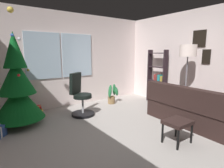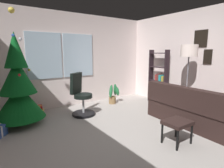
% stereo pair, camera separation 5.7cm
% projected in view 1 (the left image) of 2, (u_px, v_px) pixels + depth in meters
% --- Properties ---
extents(ground_plane, '(4.76, 5.35, 0.10)m').
position_uv_depth(ground_plane, '(137.00, 141.00, 3.28)').
color(ground_plane, '#A19A94').
extents(wall_back_with_windows, '(4.76, 0.12, 2.62)m').
position_uv_depth(wall_back_with_windows, '(72.00, 60.00, 5.22)').
color(wall_back_with_windows, silver).
rests_on(wall_back_with_windows, ground_plane).
extents(wall_right_with_frames, '(0.12, 5.35, 2.62)m').
position_uv_depth(wall_right_with_frames, '(211.00, 61.00, 4.45)').
color(wall_right_with_frames, silver).
rests_on(wall_right_with_frames, ground_plane).
extents(couch, '(1.56, 2.09, 0.84)m').
position_uv_depth(couch, '(202.00, 111.00, 3.85)').
color(couch, black).
rests_on(couch, ground_plane).
extents(footstool, '(0.44, 0.36, 0.40)m').
position_uv_depth(footstool, '(178.00, 124.00, 3.06)').
color(footstool, black).
rests_on(footstool, ground_plane).
extents(holiday_tree, '(1.01, 1.01, 2.39)m').
position_uv_depth(holiday_tree, '(18.00, 88.00, 3.71)').
color(holiday_tree, '#4C331E').
rests_on(holiday_tree, ground_plane).
extents(gift_box_red, '(0.27, 0.30, 0.23)m').
position_uv_depth(gift_box_red, '(37.00, 111.00, 4.46)').
color(gift_box_red, red).
rests_on(gift_box_red, ground_plane).
extents(gift_box_green, '(0.25, 0.24, 0.23)m').
position_uv_depth(gift_box_green, '(34.00, 113.00, 4.27)').
color(gift_box_green, '#1E722D').
rests_on(gift_box_green, ground_plane).
extents(gift_box_gold, '(0.42, 0.40, 0.15)m').
position_uv_depth(gift_box_gold, '(34.00, 114.00, 4.37)').
color(gift_box_gold, gold).
rests_on(gift_box_gold, ground_plane).
extents(office_chair, '(0.58, 0.59, 1.04)m').
position_uv_depth(office_chair, '(81.00, 99.00, 4.42)').
color(office_chair, black).
rests_on(office_chair, ground_plane).
extents(bookshelf, '(0.18, 0.64, 1.60)m').
position_uv_depth(bookshelf, '(157.00, 79.00, 5.54)').
color(bookshelf, black).
rests_on(bookshelf, ground_plane).
extents(floor_lamp, '(0.39, 0.39, 1.71)m').
position_uv_depth(floor_lamp, '(188.00, 55.00, 4.33)').
color(floor_lamp, slate).
rests_on(floor_lamp, ground_plane).
extents(potted_plant, '(0.45, 0.30, 0.60)m').
position_uv_depth(potted_plant, '(112.00, 95.00, 5.46)').
color(potted_plant, olive).
rests_on(potted_plant, ground_plane).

